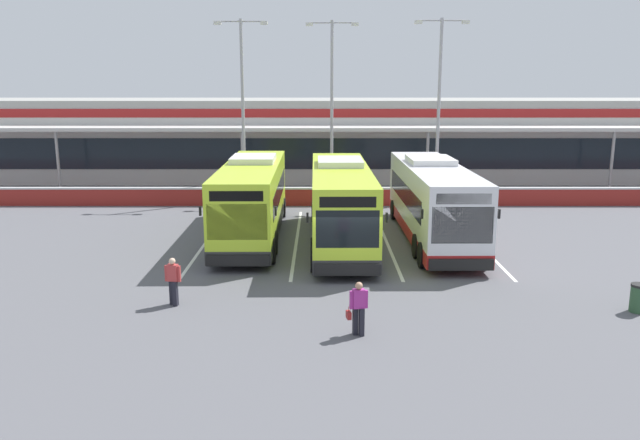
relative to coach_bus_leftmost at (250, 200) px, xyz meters
name	(u,v)px	position (x,y,z in m)	size (l,w,h in m)	color
ground_plane	(344,278)	(4.22, -6.60, -1.79)	(200.00, 200.00, 0.00)	#56565B
terminal_building	(330,138)	(4.22, 20.31, 1.23)	(70.00, 13.00, 6.00)	silver
red_barrier_wall	(334,196)	(4.22, 7.90, -1.23)	(60.00, 0.40, 1.10)	maroon
coach_bus_leftmost	(250,200)	(0.00, 0.00, 0.00)	(2.99, 12.17, 3.78)	#B7DB2D
coach_bus_left_centre	(338,205)	(4.17, -1.21, 0.00)	(2.99, 12.17, 3.78)	#B7DB2D
coach_bus_centre	(430,202)	(8.48, -0.57, 0.00)	(2.99, 12.17, 3.78)	silver
bay_stripe_far_west	(206,240)	(-2.08, -0.60, -1.78)	(0.14, 13.00, 0.01)	silver
bay_stripe_west	(295,240)	(2.12, -0.60, -1.78)	(0.14, 13.00, 0.01)	silver
bay_stripe_mid_west	(383,239)	(6.32, -0.60, -1.78)	(0.14, 13.00, 0.01)	silver
bay_stripe_centre	(472,239)	(10.52, -0.60, -1.78)	(0.14, 13.00, 0.01)	silver
pedestrian_with_handbag	(356,307)	(4.33, -12.12, -0.93)	(0.64, 0.33, 1.62)	black
pedestrian_in_dark_coat	(171,280)	(-1.64, -9.56, -0.91)	(0.54, 0.35, 1.62)	black
lamp_post_west	(240,99)	(-1.54, 9.99, 4.50)	(3.24, 0.28, 11.00)	#9E9EA3
lamp_post_centre	(330,98)	(3.97, 10.90, 4.50)	(3.24, 0.28, 11.00)	#9E9EA3
lamp_post_east	(437,99)	(10.45, 9.44, 4.50)	(3.24, 0.28, 11.00)	#9E9EA3
litter_bin	(636,298)	(13.48, -10.20, -1.32)	(0.54, 0.54, 0.93)	#2D5133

